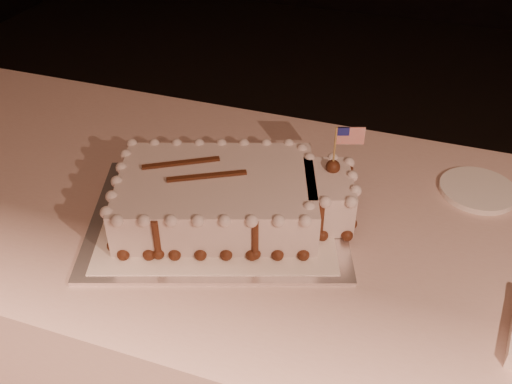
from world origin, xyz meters
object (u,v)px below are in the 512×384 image
(banquet_table, at_px, (349,357))
(cake_board, at_px, (218,217))
(sheet_cake, at_px, (231,196))
(side_plate, at_px, (478,190))

(banquet_table, distance_m, cake_board, 0.48)
(banquet_table, bearing_deg, cake_board, -171.12)
(cake_board, bearing_deg, sheet_cake, 0.49)
(cake_board, bearing_deg, side_plate, 9.09)
(cake_board, height_order, side_plate, side_plate)
(side_plate, bearing_deg, cake_board, -151.83)
(cake_board, distance_m, sheet_cake, 0.06)
(side_plate, bearing_deg, banquet_table, -132.05)
(banquet_table, distance_m, sheet_cake, 0.51)
(sheet_cake, height_order, side_plate, sheet_cake)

